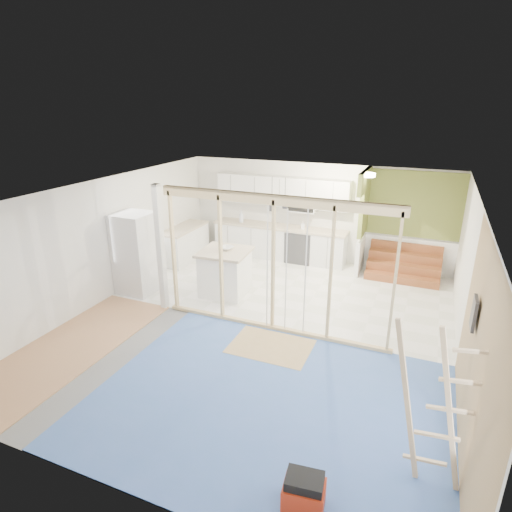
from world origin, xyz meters
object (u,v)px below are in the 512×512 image
at_px(toolbox, 304,493).
at_px(ladder, 434,407).
at_px(fridge, 136,254).
at_px(island, 225,273).

xyz_separation_m(toolbox, ladder, (1.15, 0.88, 0.80)).
bearing_deg(fridge, island, 20.46).
distance_m(fridge, toolbox, 6.37).
distance_m(fridge, ladder, 6.85).
bearing_deg(toolbox, island, 118.37).
bearing_deg(island, ladder, -44.10).
height_order(toolbox, ladder, ladder).
relative_size(island, ladder, 0.57).
height_order(island, toolbox, island).
bearing_deg(ladder, toolbox, -135.17).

